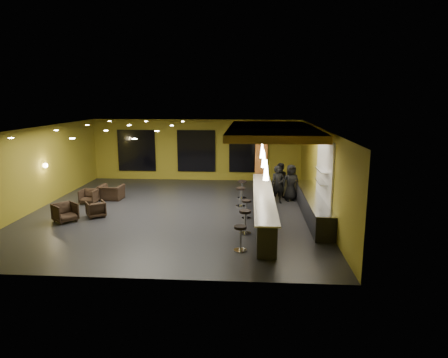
# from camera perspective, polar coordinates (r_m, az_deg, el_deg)

# --- Properties ---
(floor) EXTENTS (12.00, 13.00, 0.10)m
(floor) POSITION_cam_1_polar(r_m,az_deg,el_deg) (17.20, -6.80, -4.66)
(floor) COLOR black
(floor) RESTS_ON ground
(ceiling) EXTENTS (12.00, 13.00, 0.10)m
(ceiling) POSITION_cam_1_polar(r_m,az_deg,el_deg) (16.56, -7.10, 7.39)
(ceiling) COLOR black
(wall_back) EXTENTS (12.00, 0.10, 3.50)m
(wall_back) POSITION_cam_1_polar(r_m,az_deg,el_deg) (23.17, -3.94, 4.17)
(wall_back) COLOR olive
(wall_back) RESTS_ON floor
(wall_front) EXTENTS (12.00, 0.10, 3.50)m
(wall_front) POSITION_cam_1_polar(r_m,az_deg,el_deg) (10.59, -13.54, -5.16)
(wall_front) COLOR olive
(wall_front) RESTS_ON floor
(wall_left) EXTENTS (0.10, 13.00, 3.50)m
(wall_left) POSITION_cam_1_polar(r_m,az_deg,el_deg) (18.87, -25.31, 1.36)
(wall_left) COLOR olive
(wall_left) RESTS_ON floor
(wall_right) EXTENTS (0.10, 13.00, 3.50)m
(wall_right) POSITION_cam_1_polar(r_m,az_deg,el_deg) (16.75, 13.85, 0.98)
(wall_right) COLOR olive
(wall_right) RESTS_ON floor
(wood_soffit) EXTENTS (3.60, 8.00, 0.28)m
(wood_soffit) POSITION_cam_1_polar(r_m,az_deg,el_deg) (17.29, 6.79, 6.95)
(wood_soffit) COLOR #AD7F32
(wood_soffit) RESTS_ON ceiling
(window_left) EXTENTS (2.20, 0.06, 2.40)m
(window_left) POSITION_cam_1_polar(r_m,az_deg,el_deg) (23.80, -12.38, 4.01)
(window_left) COLOR black
(window_left) RESTS_ON wall_back
(window_center) EXTENTS (2.20, 0.06, 2.40)m
(window_center) POSITION_cam_1_polar(r_m,az_deg,el_deg) (23.07, -3.98, 4.01)
(window_center) COLOR black
(window_center) RESTS_ON wall_back
(window_right) EXTENTS (2.20, 0.06, 2.40)m
(window_right) POSITION_cam_1_polar(r_m,az_deg,el_deg) (22.86, 3.51, 3.95)
(window_right) COLOR black
(window_right) RESTS_ON wall_back
(tile_backsplash) EXTENTS (0.06, 3.20, 2.40)m
(tile_backsplash) POSITION_cam_1_polar(r_m,az_deg,el_deg) (15.72, 14.18, 1.20)
(tile_backsplash) COLOR white
(tile_backsplash) RESTS_ON wall_right
(bar_counter) EXTENTS (0.60, 8.00, 1.00)m
(bar_counter) POSITION_cam_1_polar(r_m,az_deg,el_deg) (15.81, 5.63, -4.02)
(bar_counter) COLOR black
(bar_counter) RESTS_ON floor
(bar_top) EXTENTS (0.78, 8.10, 0.05)m
(bar_top) POSITION_cam_1_polar(r_m,az_deg,el_deg) (15.67, 5.66, -2.17)
(bar_top) COLOR beige
(bar_top) RESTS_ON bar_counter
(prep_counter) EXTENTS (0.70, 6.00, 0.86)m
(prep_counter) POSITION_cam_1_polar(r_m,az_deg,el_deg) (16.49, 12.55, -3.83)
(prep_counter) COLOR black
(prep_counter) RESTS_ON floor
(prep_top) EXTENTS (0.72, 6.00, 0.03)m
(prep_top) POSITION_cam_1_polar(r_m,az_deg,el_deg) (16.38, 12.62, -2.30)
(prep_top) COLOR silver
(prep_top) RESTS_ON prep_counter
(wall_shelf_lower) EXTENTS (0.30, 1.50, 0.03)m
(wall_shelf_lower) POSITION_cam_1_polar(r_m,az_deg,el_deg) (15.58, 13.73, -0.37)
(wall_shelf_lower) COLOR silver
(wall_shelf_lower) RESTS_ON wall_right
(wall_shelf_upper) EXTENTS (0.30, 1.50, 0.03)m
(wall_shelf_upper) POSITION_cam_1_polar(r_m,az_deg,el_deg) (15.49, 13.81, 1.26)
(wall_shelf_upper) COLOR silver
(wall_shelf_upper) RESTS_ON wall_right
(column) EXTENTS (0.60, 0.60, 3.50)m
(column) POSITION_cam_1_polar(r_m,az_deg,el_deg) (20.05, 5.31, 2.98)
(column) COLOR brown
(column) RESTS_ON floor
(wall_sconce) EXTENTS (0.22, 0.22, 0.22)m
(wall_sconce) POSITION_cam_1_polar(r_m,az_deg,el_deg) (19.21, -24.17, 1.78)
(wall_sconce) COLOR #FFE5B2
(wall_sconce) RESTS_ON wall_left
(pendant_0) EXTENTS (0.20, 0.20, 0.70)m
(pendant_0) POSITION_cam_1_polar(r_m,az_deg,el_deg) (13.44, 6.03, 1.28)
(pendant_0) COLOR white
(pendant_0) RESTS_ON wood_soffit
(pendant_1) EXTENTS (0.20, 0.20, 0.70)m
(pendant_1) POSITION_cam_1_polar(r_m,az_deg,el_deg) (15.90, 5.71, 2.90)
(pendant_1) COLOR white
(pendant_1) RESTS_ON wood_soffit
(pendant_2) EXTENTS (0.20, 0.20, 0.70)m
(pendant_2) POSITION_cam_1_polar(r_m,az_deg,el_deg) (18.38, 5.47, 4.08)
(pendant_2) COLOR white
(pendant_2) RESTS_ON wood_soffit
(staff_a) EXTENTS (0.71, 0.56, 1.72)m
(staff_a) POSITION_cam_1_polar(r_m,az_deg,el_deg) (18.21, 7.67, -0.80)
(staff_a) COLOR black
(staff_a) RESTS_ON floor
(staff_b) EXTENTS (0.93, 0.78, 1.70)m
(staff_b) POSITION_cam_1_polar(r_m,az_deg,el_deg) (19.11, 8.18, -0.26)
(staff_b) COLOR black
(staff_b) RESTS_ON floor
(staff_c) EXTENTS (0.94, 0.73, 1.70)m
(staff_c) POSITION_cam_1_polar(r_m,az_deg,el_deg) (18.75, 9.54, -0.53)
(staff_c) COLOR black
(staff_c) RESTS_ON floor
(armchair_a) EXTENTS (1.12, 1.12, 0.73)m
(armchair_a) POSITION_cam_1_polar(r_m,az_deg,el_deg) (16.67, -21.75, -4.46)
(armchair_a) COLOR black
(armchair_a) RESTS_ON floor
(armchair_b) EXTENTS (0.96, 0.96, 0.64)m
(armchair_b) POSITION_cam_1_polar(r_m,az_deg,el_deg) (16.92, -17.84, -4.12)
(armchair_b) COLOR black
(armchair_b) RESTS_ON floor
(armchair_c) EXTENTS (0.73, 0.75, 0.65)m
(armchair_c) POSITION_cam_1_polar(r_m,az_deg,el_deg) (19.13, -18.76, -2.37)
(armchair_c) COLOR black
(armchair_c) RESTS_ON floor
(armchair_d) EXTENTS (1.13, 1.01, 0.69)m
(armchair_d) POSITION_cam_1_polar(r_m,az_deg,el_deg) (19.54, -15.82, -1.85)
(armchair_d) COLOR black
(armchair_d) RESTS_ON floor
(bar_stool_0) EXTENTS (0.41, 0.41, 0.82)m
(bar_stool_0) POSITION_cam_1_polar(r_m,az_deg,el_deg) (12.60, 2.35, -7.99)
(bar_stool_0) COLOR silver
(bar_stool_0) RESTS_ON floor
(bar_stool_1) EXTENTS (0.44, 0.44, 0.86)m
(bar_stool_1) POSITION_cam_1_polar(r_m,az_deg,el_deg) (14.10, 3.03, -5.70)
(bar_stool_1) COLOR silver
(bar_stool_1) RESTS_ON floor
(bar_stool_2) EXTENTS (0.38, 0.38, 0.75)m
(bar_stool_2) POSITION_cam_1_polar(r_m,az_deg,el_deg) (15.87, 3.23, -3.98)
(bar_stool_2) COLOR silver
(bar_stool_2) RESTS_ON floor
(bar_stool_3) EXTENTS (0.43, 0.43, 0.85)m
(bar_stool_3) POSITION_cam_1_polar(r_m,az_deg,el_deg) (17.57, 2.38, -2.21)
(bar_stool_3) COLOR silver
(bar_stool_3) RESTS_ON floor
(bar_stool_4) EXTENTS (0.44, 0.44, 0.86)m
(bar_stool_4) POSITION_cam_1_polar(r_m,az_deg,el_deg) (18.98, 2.61, -1.15)
(bar_stool_4) COLOR silver
(bar_stool_4) RESTS_ON floor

